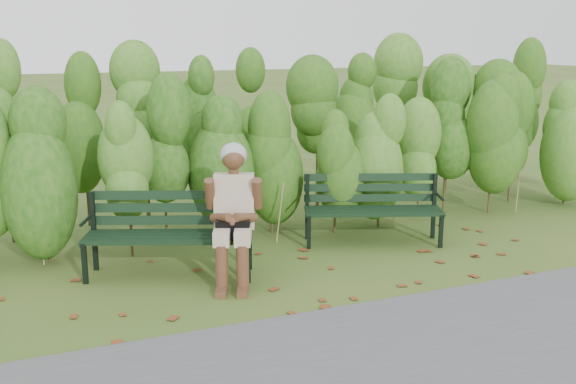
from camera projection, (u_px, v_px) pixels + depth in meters
name	position (u px, v px, depth m)	size (l,w,h in m)	color
ground	(302.00, 273.00, 6.68)	(80.00, 80.00, 0.00)	#385D1D
footpath	(428.00, 371.00, 4.70)	(60.00, 2.50, 0.01)	#474749
hedge_band	(239.00, 125.00, 8.07)	(11.04, 1.67, 2.42)	#47381E
leaf_litter	(257.00, 289.00, 6.24)	(5.84, 2.13, 0.01)	brown
bench_left	(170.00, 227.00, 6.57)	(1.69, 1.08, 0.81)	black
bench_right	(372.00, 203.00, 7.62)	(1.61, 1.01, 0.77)	black
seated_woman	(233.00, 207.00, 6.36)	(0.64, 0.86, 1.31)	#C4AF93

